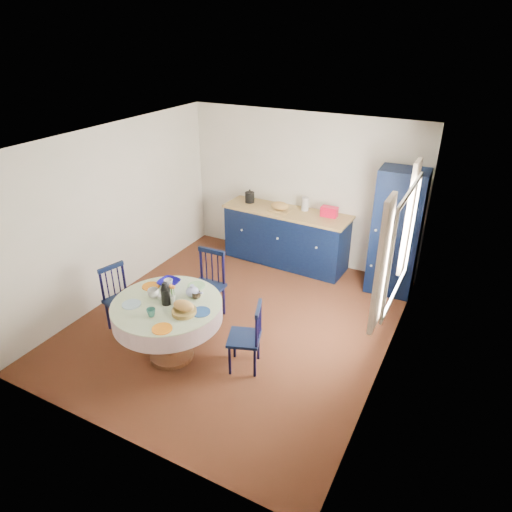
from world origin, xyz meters
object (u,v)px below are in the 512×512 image
Objects in this scene: chair_left at (121,298)px; chair_right at (247,337)px; chair_far at (207,285)px; pantry_cabinet at (396,233)px; dining_table at (168,312)px; mug_a at (153,293)px; cobalt_bowl at (169,283)px; mug_b at (151,312)px; mug_d at (168,283)px; mug_c at (196,295)px; kitchen_counter at (286,236)px.

chair_right is (1.87, 0.06, -0.02)m from chair_left.
pantry_cabinet is at bearing 40.63° from chair_far.
chair_far is at bearing -33.30° from chair_left.
dining_table is at bearing -127.20° from pantry_cabinet.
dining_table is at bearing -7.64° from mug_a.
pantry_cabinet is 4.00m from chair_left.
cobalt_bowl is (-1.15, 0.07, 0.38)m from chair_right.
cobalt_bowl is at bearing 110.62° from mug_b.
dining_table is 0.41m from mug_d.
chair_right is at bearing -114.86° from pantry_cabinet.
chair_far reaches higher than mug_d.
chair_left is 8.21× the size of mug_d.
chair_far reaches higher than mug_b.
chair_left is 6.60× the size of mug_a.
chair_far reaches higher than chair_right.
mug_c is at bearing -126.12° from pantry_cabinet.
mug_d is at bearing 87.08° from mug_a.
chair_far is at bearing 95.06° from dining_table.
kitchen_counter is at bearing 81.26° from mug_d.
mug_d is (0.74, 0.10, 0.38)m from chair_left.
mug_c is (0.33, -0.72, 0.33)m from chair_far.
mug_a reaches higher than mug_d.
dining_table is 1.49× the size of chair_right.
kitchen_counter reaches higher than dining_table.
mug_a is at bearing 125.52° from mug_b.
mug_b is (0.01, -0.29, 0.17)m from dining_table.
kitchen_counter is 2.68m from cobalt_bowl.
cobalt_bowl is (-0.14, -0.63, 0.32)m from chair_far.
chair_right is at bearing -72.64° from kitchen_counter.
mug_c is at bearing -86.63° from kitchen_counter.
mug_d is (-0.22, 0.60, 0.00)m from mug_b.
mug_c is (1.20, 0.04, 0.37)m from chair_left.
mug_a is at bearing -87.85° from chair_left.
chair_far is (-0.09, 0.96, -0.16)m from dining_table.
chair_far is 3.73× the size of cobalt_bowl.
mug_b is at bearing -113.50° from mug_c.
mug_d is at bearing -57.98° from cobalt_bowl.
chair_far is (-2.08, -1.88, -0.46)m from pantry_cabinet.
mug_c is (-1.76, -2.60, -0.13)m from pantry_cabinet.
dining_table is 11.47× the size of mug_c.
chair_far is 7.18× the size of mug_a.
chair_right is at bearing -3.62° from cobalt_bowl.
mug_c is (0.24, 0.24, 0.17)m from dining_table.
pantry_cabinet is 2.21× the size of chair_right.
chair_far is 1.30m from mug_b.
kitchen_counter is 2.71m from mug_d.
cobalt_bowl is at bearing -63.95° from chair_left.
pantry_cabinet reaches higher than chair_far.
dining_table is 1.32× the size of chair_far.
chair_left is 1.15m from chair_far.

